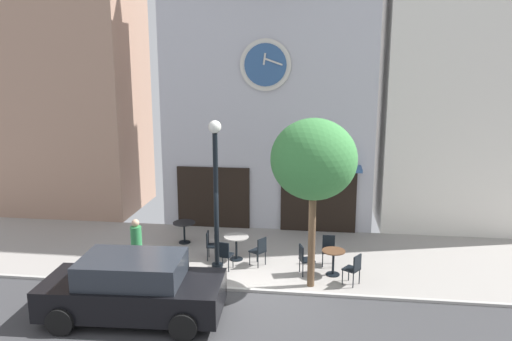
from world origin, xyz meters
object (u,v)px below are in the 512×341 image
at_px(street_lamp, 216,199).
at_px(cafe_chair_outer, 304,257).
at_px(cafe_table_leftmost, 333,258).
at_px(cafe_chair_right_end, 354,267).
at_px(street_tree, 314,160).
at_px(parked_car_black, 133,288).
at_px(cafe_table_center_right, 184,228).
at_px(cafe_chair_facing_wall, 260,249).
at_px(cafe_chair_mid_row, 224,253).
at_px(cafe_table_center, 236,242).
at_px(pedestrian_green, 137,246).
at_px(cafe_chair_left_end, 211,243).
at_px(cafe_chair_corner, 329,248).

height_order(street_lamp, cafe_chair_outer, street_lamp).
distance_m(cafe_table_leftmost, cafe_chair_right_end, 0.83).
height_order(street_tree, parked_car_black, street_tree).
xyz_separation_m(cafe_table_center_right, parked_car_black, (0.17, -5.15, 0.22)).
bearing_deg(cafe_chair_facing_wall, cafe_chair_outer, -19.08).
bearing_deg(cafe_chair_mid_row, cafe_chair_outer, -0.48).
relative_size(cafe_table_center, cafe_chair_facing_wall, 0.86).
bearing_deg(cafe_table_center_right, cafe_table_center, -31.56).
xyz_separation_m(cafe_table_center, pedestrian_green, (-2.70, -1.43, 0.29)).
xyz_separation_m(street_lamp, cafe_table_leftmost, (3.35, 0.47, -1.78)).
distance_m(cafe_chair_right_end, pedestrian_green, 6.25).
relative_size(street_lamp, cafe_chair_mid_row, 5.04).
distance_m(street_tree, cafe_chair_mid_row, 4.05).
xyz_separation_m(cafe_table_center_right, cafe_table_leftmost, (5.02, -2.02, -0.02)).
bearing_deg(parked_car_black, cafe_table_center, 64.57).
bearing_deg(cafe_chair_outer, cafe_chair_facing_wall, 160.92).
distance_m(street_tree, parked_car_black, 5.56).
bearing_deg(cafe_chair_mid_row, cafe_chair_left_end, 127.07).
bearing_deg(cafe_table_leftmost, street_tree, -127.78).
relative_size(cafe_table_center, cafe_chair_mid_row, 0.86).
bearing_deg(cafe_chair_facing_wall, parked_car_black, -126.93).
bearing_deg(street_tree, pedestrian_green, 178.18).
bearing_deg(cafe_table_center, street_tree, -33.99).
xyz_separation_m(cafe_chair_right_end, cafe_chair_facing_wall, (-2.76, 1.00, 0.00)).
bearing_deg(cafe_chair_outer, cafe_table_center_right, 153.20).
distance_m(street_lamp, cafe_chair_left_end, 2.18).
relative_size(street_lamp, cafe_chair_left_end, 5.04).
bearing_deg(street_tree, cafe_chair_right_end, 9.43).
bearing_deg(cafe_chair_mid_row, street_lamp, -108.48).
bearing_deg(cafe_chair_left_end, cafe_chair_facing_wall, -11.40).
relative_size(cafe_chair_outer, parked_car_black, 0.21).
distance_m(street_lamp, pedestrian_green, 2.75).
xyz_separation_m(cafe_table_leftmost, pedestrian_green, (-5.69, -0.65, 0.34)).
distance_m(street_lamp, cafe_chair_right_end, 4.28).
xyz_separation_m(cafe_chair_corner, parked_car_black, (-4.72, -3.90, 0.23)).
bearing_deg(street_tree, cafe_chair_left_end, 154.35).
distance_m(street_lamp, cafe_table_center, 2.17).
relative_size(cafe_chair_left_end, pedestrian_green, 0.54).
bearing_deg(cafe_chair_mid_row, cafe_chair_facing_wall, 24.41).
bearing_deg(cafe_chair_corner, cafe_chair_mid_row, -164.60).
height_order(cafe_table_center_right, cafe_chair_mid_row, cafe_chair_mid_row).
distance_m(street_tree, cafe_chair_corner, 3.46).
relative_size(street_lamp, cafe_chair_outer, 5.04).
bearing_deg(cafe_table_leftmost, street_lamp, -171.95).
bearing_deg(cafe_chair_right_end, cafe_chair_left_end, 163.07).
bearing_deg(cafe_chair_right_end, cafe_chair_facing_wall, 160.03).
xyz_separation_m(street_lamp, cafe_chair_outer, (2.51, 0.39, -1.77)).
relative_size(cafe_chair_facing_wall, parked_car_black, 0.21).
relative_size(cafe_chair_outer, cafe_chair_right_end, 1.00).
xyz_separation_m(cafe_chair_mid_row, cafe_chair_facing_wall, (1.00, 0.45, 0.00)).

